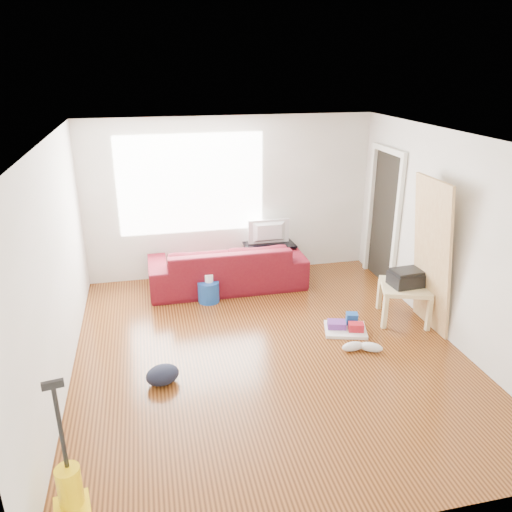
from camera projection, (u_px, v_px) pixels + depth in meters
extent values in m
cube|color=#3F200C|center=(269.00, 351.00, 5.97)|extent=(4.50, 5.00, 0.01)
cube|color=white|center=(271.00, 139.00, 5.06)|extent=(4.50, 5.00, 0.01)
cube|color=beige|center=(230.00, 198.00, 7.78)|extent=(4.50, 0.01, 2.50)
cube|color=beige|center=(363.00, 389.00, 3.24)|extent=(4.50, 0.01, 2.50)
cube|color=beige|center=(54.00, 272.00, 5.05)|extent=(0.01, 5.00, 2.50)
cube|color=beige|center=(451.00, 239.00, 5.97)|extent=(0.01, 5.00, 2.50)
cube|color=white|center=(191.00, 184.00, 7.55)|extent=(2.20, 0.01, 1.50)
cube|color=white|center=(397.00, 228.00, 7.19)|extent=(0.06, 0.08, 2.00)
cube|color=white|center=(370.00, 211.00, 8.01)|extent=(0.06, 0.08, 2.00)
cube|color=white|center=(389.00, 150.00, 7.22)|extent=(0.06, 0.98, 0.08)
cube|color=black|center=(385.00, 219.00, 7.61)|extent=(0.01, 0.86, 1.98)
imported|color=#510715|center=(228.00, 286.00, 7.70)|extent=(2.35, 0.92, 0.69)
cube|color=black|center=(269.00, 273.00, 8.09)|extent=(0.81, 0.49, 0.03)
cube|color=black|center=(269.00, 259.00, 8.00)|extent=(0.81, 0.49, 0.03)
cube|color=black|center=(270.00, 245.00, 7.91)|extent=(0.81, 0.49, 0.03)
cylinder|color=black|center=(251.00, 266.00, 7.74)|extent=(0.03, 0.03, 0.54)
cylinder|color=black|center=(245.00, 258.00, 8.08)|extent=(0.03, 0.03, 0.54)
cylinder|color=black|center=(295.00, 262.00, 7.92)|extent=(0.03, 0.03, 0.54)
cylinder|color=black|center=(287.00, 253.00, 8.27)|extent=(0.03, 0.03, 0.54)
imported|color=black|center=(270.00, 233.00, 7.83)|extent=(0.66, 0.09, 0.38)
cube|color=beige|center=(405.00, 287.00, 6.55)|extent=(0.77, 0.77, 0.06)
cube|color=beige|center=(385.00, 313.00, 6.42)|extent=(0.06, 0.06, 0.44)
cube|color=beige|center=(380.00, 294.00, 6.93)|extent=(0.06, 0.06, 0.44)
cube|color=beige|center=(429.00, 315.00, 6.36)|extent=(0.06, 0.06, 0.44)
cube|color=beige|center=(420.00, 296.00, 6.87)|extent=(0.06, 0.06, 0.44)
cube|color=black|center=(406.00, 279.00, 6.51)|extent=(0.44, 0.35, 0.18)
cube|color=black|center=(407.00, 271.00, 6.47)|extent=(0.39, 0.30, 0.04)
cylinder|color=#18489E|center=(209.00, 301.00, 7.22)|extent=(0.36, 0.36, 0.31)
cylinder|color=white|center=(209.00, 288.00, 7.15)|extent=(0.12, 0.12, 0.11)
cube|color=white|center=(345.00, 330.00, 6.41)|extent=(0.62, 0.54, 0.04)
cube|color=#A61420|center=(356.00, 327.00, 6.33)|extent=(0.21, 0.17, 0.10)
cube|color=#622D89|center=(337.00, 324.00, 6.41)|extent=(0.27, 0.22, 0.08)
cube|color=#16479A|center=(352.00, 318.00, 6.49)|extent=(0.17, 0.16, 0.15)
ellipsoid|color=black|center=(163.00, 383.00, 5.38)|extent=(0.45, 0.40, 0.20)
ellipsoid|color=silver|center=(353.00, 346.00, 5.96)|extent=(0.29, 0.14, 0.11)
ellipsoid|color=silver|center=(371.00, 347.00, 5.95)|extent=(0.30, 0.25, 0.11)
cylinder|color=yellow|center=(70.00, 486.00, 3.67)|extent=(0.18, 0.18, 0.32)
cylinder|color=black|center=(60.00, 428.00, 3.51)|extent=(0.03, 0.03, 0.68)
cube|color=black|center=(53.00, 385.00, 3.37)|extent=(0.15, 0.06, 0.05)
cube|color=#B38148|center=(422.00, 325.00, 6.55)|extent=(0.24, 0.79, 1.96)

